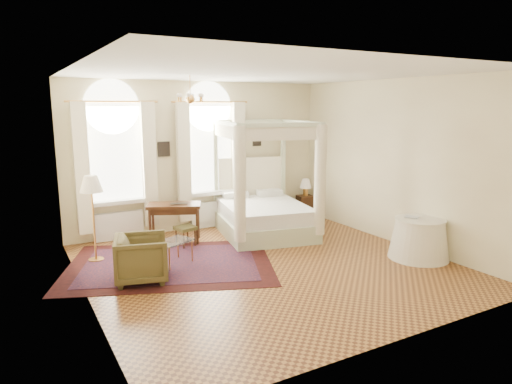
% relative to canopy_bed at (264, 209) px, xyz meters
% --- Properties ---
extents(ground, '(6.00, 6.00, 0.00)m').
position_rel_canopy_bed_xyz_m(ground, '(-0.96, -1.79, -0.56)').
color(ground, '#9C652D').
rests_on(ground, ground).
extents(room_walls, '(6.00, 6.00, 6.00)m').
position_rel_canopy_bed_xyz_m(room_walls, '(-0.96, -1.79, 1.42)').
color(room_walls, '#FFF3C2').
rests_on(room_walls, ground).
extents(window_left, '(1.62, 0.27, 3.29)m').
position_rel_canopy_bed_xyz_m(window_left, '(-2.86, 1.09, 0.93)').
color(window_left, white).
rests_on(window_left, room_walls).
extents(window_right, '(1.62, 0.27, 3.29)m').
position_rel_canopy_bed_xyz_m(window_right, '(-0.76, 1.09, 0.93)').
color(window_right, white).
rests_on(window_right, room_walls).
extents(chandelier, '(0.51, 0.45, 0.50)m').
position_rel_canopy_bed_xyz_m(chandelier, '(-1.86, -0.59, 2.35)').
color(chandelier, '#C98F43').
rests_on(chandelier, room_walls).
extents(wall_pictures, '(2.54, 0.03, 0.39)m').
position_rel_canopy_bed_xyz_m(wall_pictures, '(-0.88, 1.18, 1.33)').
color(wall_pictures, black).
rests_on(wall_pictures, room_walls).
extents(canopy_bed, '(2.26, 2.58, 2.45)m').
position_rel_canopy_bed_xyz_m(canopy_bed, '(0.00, 0.00, 0.00)').
color(canopy_bed, beige).
rests_on(canopy_bed, ground).
extents(nightstand, '(0.43, 0.40, 0.53)m').
position_rel_canopy_bed_xyz_m(nightstand, '(1.74, 0.91, -0.29)').
color(nightstand, '#3C2010').
rests_on(nightstand, ground).
extents(nightstand_lamp, '(0.29, 0.29, 0.43)m').
position_rel_canopy_bed_xyz_m(nightstand_lamp, '(1.75, 0.92, 0.25)').
color(nightstand_lamp, '#C98F43').
rests_on(nightstand_lamp, nightstand).
extents(writing_desk, '(1.20, 0.95, 0.80)m').
position_rel_canopy_bed_xyz_m(writing_desk, '(-1.90, 0.39, 0.13)').
color(writing_desk, '#3C2010').
rests_on(writing_desk, ground).
extents(laptop, '(0.41, 0.33, 0.03)m').
position_rel_canopy_bed_xyz_m(laptop, '(-1.82, 0.34, 0.26)').
color(laptop, black).
rests_on(laptop, writing_desk).
extents(stool, '(0.43, 0.43, 0.41)m').
position_rel_canopy_bed_xyz_m(stool, '(-1.82, -0.01, -0.21)').
color(stool, '#4B4420').
rests_on(stool, ground).
extents(armchair, '(1.00, 0.99, 0.75)m').
position_rel_canopy_bed_xyz_m(armchair, '(-3.08, -1.40, -0.18)').
color(armchair, '#483E1F').
rests_on(armchair, ground).
extents(coffee_table, '(0.76, 0.66, 0.43)m').
position_rel_canopy_bed_xyz_m(coffee_table, '(-2.37, -0.90, -0.17)').
color(coffee_table, white).
rests_on(coffee_table, ground).
extents(floor_lamp, '(0.40, 0.40, 1.56)m').
position_rel_canopy_bed_xyz_m(floor_lamp, '(-3.54, -0.01, 0.77)').
color(floor_lamp, '#C98F43').
rests_on(floor_lamp, ground).
extents(oriental_rug, '(4.24, 3.69, 0.01)m').
position_rel_canopy_bed_xyz_m(oriental_rug, '(-2.43, -0.88, -0.55)').
color(oriental_rug, '#3F110F').
rests_on(oriental_rug, ground).
extents(side_table, '(1.09, 1.09, 0.74)m').
position_rel_canopy_bed_xyz_m(side_table, '(1.68, -2.78, -0.19)').
color(side_table, white).
rests_on(side_table, ground).
extents(book, '(0.27, 0.30, 0.02)m').
position_rel_canopy_bed_xyz_m(book, '(1.53, -2.68, 0.20)').
color(book, black).
rests_on(book, side_table).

